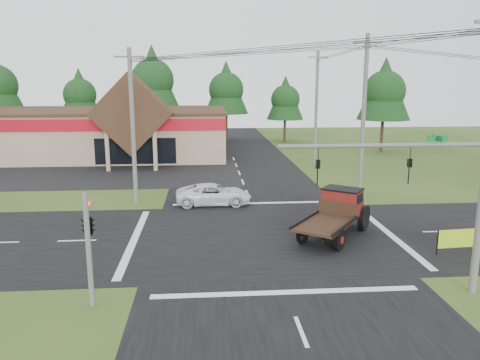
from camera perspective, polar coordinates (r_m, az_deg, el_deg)
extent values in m
plane|color=#2D491A|center=(25.81, 2.92, -6.87)|extent=(120.00, 120.00, 0.00)
cube|color=black|center=(25.80, 2.92, -6.85)|extent=(12.00, 120.00, 0.02)
cube|color=black|center=(25.80, 2.92, -6.85)|extent=(120.00, 12.00, 0.02)
cube|color=black|center=(45.32, -18.15, 0.81)|extent=(28.00, 14.00, 0.02)
cube|color=tan|center=(56.02, -17.70, 5.44)|extent=(30.00, 15.00, 5.00)
cube|color=#3E2419|center=(55.81, -17.87, 8.04)|extent=(30.40, 15.40, 0.30)
cube|color=maroon|center=(48.58, -19.82, 6.28)|extent=(30.00, 0.12, 1.20)
cube|color=#3E2419|center=(46.32, -13.00, 7.93)|extent=(7.78, 4.00, 7.78)
cylinder|color=tan|center=(45.38, -15.86, 3.50)|extent=(0.40, 0.40, 4.00)
cylinder|color=tan|center=(44.71, -10.32, 3.65)|extent=(0.40, 0.40, 4.00)
cube|color=black|center=(47.68, -12.61, 3.46)|extent=(8.00, 0.08, 2.60)
cylinder|color=#595651|center=(18.15, 17.26, 4.05)|extent=(8.00, 0.16, 0.16)
imported|color=black|center=(18.69, 19.92, 0.98)|extent=(0.16, 0.20, 1.00)
imported|color=black|center=(17.55, 9.45, 0.86)|extent=(0.16, 0.20, 1.00)
cube|color=#0C6626|center=(18.95, 22.96, 4.72)|extent=(0.80, 0.04, 0.22)
cylinder|color=#595651|center=(18.32, -17.97, -8.19)|extent=(0.20, 0.20, 4.40)
imported|color=black|center=(18.06, -18.13, -3.50)|extent=(0.53, 2.48, 1.00)
sphere|color=#FF0C0C|center=(18.16, -18.06, -2.76)|extent=(0.18, 0.18, 0.18)
cylinder|color=#595651|center=(32.72, -12.94, 6.27)|extent=(0.30, 0.30, 10.50)
cube|color=#595651|center=(32.61, -13.34, 14.42)|extent=(2.00, 0.12, 0.12)
cylinder|color=#595651|center=(34.20, 14.80, 7.26)|extent=(0.30, 0.30, 11.50)
cube|color=#595651|center=(34.20, 15.28, 15.88)|extent=(2.00, 0.12, 0.12)
cylinder|color=#595651|center=(47.63, 9.28, 8.54)|extent=(0.30, 0.30, 11.20)
cube|color=#595651|center=(47.60, 9.48, 14.56)|extent=(2.00, 0.12, 0.12)
cylinder|color=#332316|center=(69.87, -27.10, 5.56)|extent=(0.36, 0.36, 4.20)
cylinder|color=#332316|center=(68.64, -18.68, 5.86)|extent=(0.36, 0.36, 3.50)
cone|color=black|center=(68.34, -18.96, 10.06)|extent=(5.60, 5.60, 6.60)
sphere|color=black|center=(68.34, -18.94, 9.81)|extent=(4.40, 4.40, 4.40)
cylinder|color=#332316|center=(65.85, -10.40, 6.51)|extent=(0.36, 0.36, 4.55)
cone|color=black|center=(65.57, -10.62, 12.23)|extent=(7.28, 7.28, 8.58)
sphere|color=black|center=(65.57, -10.61, 11.89)|extent=(5.72, 5.72, 5.72)
cylinder|color=#332316|center=(66.60, -1.66, 6.46)|extent=(0.36, 0.36, 3.85)
cone|color=black|center=(66.30, -1.69, 11.24)|extent=(6.16, 6.16, 7.26)
sphere|color=black|center=(66.30, -1.69, 10.96)|extent=(4.84, 4.84, 4.84)
cylinder|color=#332316|center=(65.53, 5.47, 6.01)|extent=(0.36, 0.36, 3.15)
cone|color=black|center=(65.22, 5.55, 9.99)|extent=(5.04, 5.04, 5.94)
sphere|color=black|center=(65.23, 5.54, 9.75)|extent=(3.96, 3.96, 3.96)
cylinder|color=#332316|center=(58.56, 16.89, 5.19)|extent=(0.36, 0.36, 3.85)
cone|color=black|center=(58.21, 17.23, 10.62)|extent=(6.16, 6.16, 7.26)
sphere|color=black|center=(58.22, 17.21, 10.30)|extent=(4.84, 4.84, 4.84)
imported|color=white|center=(32.16, -3.23, -1.74)|extent=(5.15, 2.40, 1.43)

